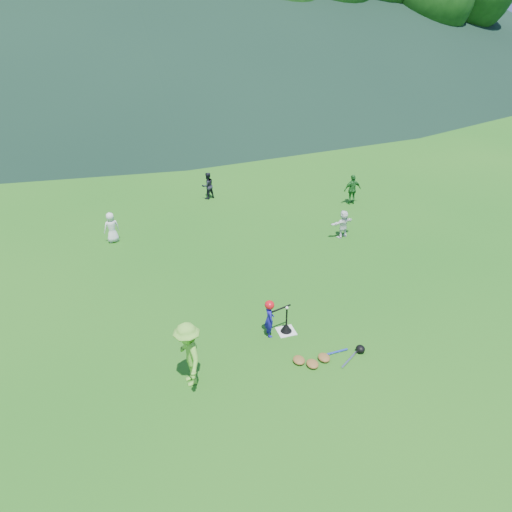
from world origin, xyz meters
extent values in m
plane|color=#175B14|center=(0.00, 0.00, 0.00)|extent=(120.00, 120.00, 0.00)
cube|color=silver|center=(0.00, 0.00, 0.01)|extent=(0.45, 0.45, 0.02)
sphere|color=white|center=(0.00, 0.00, 0.74)|extent=(0.08, 0.08, 0.08)
imported|color=#1D169B|center=(-0.46, 0.02, 0.50)|extent=(0.26, 0.38, 0.99)
imported|color=#73C339|center=(-2.70, -1.05, 0.79)|extent=(0.66, 1.06, 1.58)
imported|color=silver|center=(-3.85, 6.56, 0.53)|extent=(0.59, 0.47, 1.07)
imported|color=black|center=(0.15, 9.35, 0.55)|extent=(0.64, 0.57, 1.11)
imported|color=#206B24|center=(5.50, 7.01, 0.61)|extent=(0.72, 0.31, 1.22)
imported|color=white|center=(3.80, 4.43, 0.50)|extent=(0.97, 0.51, 1.00)
cone|color=black|center=(0.00, 0.00, 0.11)|extent=(0.30, 0.30, 0.18)
cylinder|color=black|center=(0.00, 0.00, 0.45)|extent=(0.04, 0.04, 0.50)
ellipsoid|color=red|center=(-0.46, 0.02, 0.91)|extent=(0.24, 0.26, 0.22)
cylinder|color=black|center=(-0.16, 0.06, 0.70)|extent=(0.61, 0.19, 0.07)
ellipsoid|color=olive|center=(0.12, -1.41, 0.06)|extent=(0.28, 0.34, 0.13)
ellipsoid|color=olive|center=(0.47, -1.29, 0.06)|extent=(0.28, 0.34, 0.13)
ellipsoid|color=olive|center=(-0.13, -1.19, 0.06)|extent=(0.28, 0.34, 0.13)
cylinder|color=silver|center=(1.02, -1.51, 0.03)|extent=(0.63, 0.45, 0.06)
cylinder|color=#263FA5|center=(0.82, -1.16, 0.03)|extent=(0.68, 0.08, 0.05)
ellipsoid|color=black|center=(1.42, -1.31, 0.09)|extent=(0.22, 0.24, 0.19)
cube|color=gray|center=(0.00, 28.00, 0.60)|extent=(70.00, 0.03, 1.20)
cube|color=yellow|center=(0.00, 28.00, 1.24)|extent=(70.00, 0.08, 0.08)
cylinder|color=gray|center=(0.00, 28.00, 0.60)|extent=(0.07, 0.07, 1.30)
cylinder|color=#382314|center=(-8.00, 35.00, 2.19)|extent=(0.56, 0.56, 4.38)
cylinder|color=#382314|center=(-3.20, 32.00, 1.61)|extent=(0.56, 0.56, 3.22)
cylinder|color=#382314|center=(1.60, 33.50, 1.91)|extent=(0.56, 0.56, 3.81)
cylinder|color=#382314|center=(6.40, 35.00, 2.20)|extent=(0.56, 0.56, 4.41)
cylinder|color=#382314|center=(11.20, 32.00, 1.63)|extent=(0.56, 0.56, 3.25)
cylinder|color=#382314|center=(16.00, 33.50, 1.92)|extent=(0.56, 0.56, 3.85)
cylinder|color=#382314|center=(20.80, 35.00, 2.22)|extent=(0.56, 0.56, 4.44)
cylinder|color=#382314|center=(25.60, 32.00, 1.64)|extent=(0.56, 0.56, 3.29)
cylinder|color=#382314|center=(30.40, 33.50, 1.94)|extent=(0.56, 0.56, 3.88)
camera|label=1|loc=(-3.90, -9.50, 7.88)|focal=35.00mm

